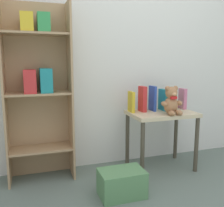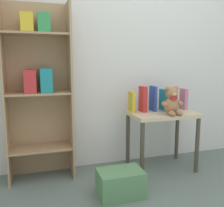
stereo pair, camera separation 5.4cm
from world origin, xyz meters
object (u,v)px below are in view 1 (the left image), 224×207
(book_standing_blue, at_px, (152,98))
(book_standing_red, at_px, (142,99))
(teddy_bear, at_px, (172,101))
(book_standing_teal, at_px, (164,100))
(display_table, at_px, (161,121))
(book_standing_green, at_px, (172,101))
(storage_bin, at_px, (122,183))
(book_standing_yellow, at_px, (131,102))
(book_standing_pink, at_px, (183,99))
(bookshelf_side, at_px, (38,83))

(book_standing_blue, bearing_deg, book_standing_red, -176.16)
(teddy_bear, distance_m, book_standing_teal, 0.19)
(book_standing_red, xyz_separation_m, book_standing_blue, (0.12, 0.01, -0.00))
(teddy_bear, bearing_deg, display_table, 105.18)
(book_standing_green, xyz_separation_m, storage_bin, (-0.74, -0.48, -0.57))
(book_standing_green, bearing_deg, book_standing_red, -177.54)
(book_standing_yellow, distance_m, book_standing_red, 0.12)
(teddy_bear, relative_size, book_standing_red, 1.06)
(book_standing_red, distance_m, book_standing_blue, 0.12)
(book_standing_yellow, bearing_deg, teddy_bear, -33.22)
(book_standing_yellow, height_order, book_standing_pink, book_standing_pink)
(book_standing_yellow, xyz_separation_m, book_standing_teal, (0.35, -0.02, 0.01))
(display_table, distance_m, storage_bin, 0.79)
(teddy_bear, xyz_separation_m, book_standing_blue, (-0.09, 0.21, 0.00))
(teddy_bear, relative_size, book_standing_yellow, 1.32)
(display_table, bearing_deg, book_standing_yellow, 162.54)
(book_standing_blue, bearing_deg, storage_bin, -138.29)
(display_table, bearing_deg, storage_bin, -145.73)
(book_standing_red, xyz_separation_m, book_standing_green, (0.35, 0.01, -0.03))
(book_standing_red, relative_size, book_standing_pink, 1.18)
(book_standing_green, bearing_deg, book_standing_pink, -3.40)
(book_standing_yellow, xyz_separation_m, book_standing_red, (0.12, -0.01, 0.02))
(bookshelf_side, relative_size, book_standing_teal, 7.42)
(bookshelf_side, relative_size, book_standing_blue, 6.37)
(display_table, distance_m, book_standing_green, 0.27)
(teddy_bear, xyz_separation_m, storage_bin, (-0.60, -0.27, -0.60))
(book_standing_pink, xyz_separation_m, storage_bin, (-0.86, -0.47, -0.59))
(book_standing_red, distance_m, book_standing_teal, 0.23)
(book_standing_blue, relative_size, book_standing_green, 1.36)
(book_standing_blue, relative_size, book_standing_teal, 1.16)
(book_standing_blue, height_order, storage_bin, book_standing_blue)
(teddy_bear, bearing_deg, book_standing_red, 135.68)
(book_standing_yellow, bearing_deg, storage_bin, -120.17)
(teddy_bear, height_order, book_standing_blue, teddy_bear)
(bookshelf_side, bearing_deg, book_standing_red, -5.49)
(book_standing_blue, xyz_separation_m, book_standing_teal, (0.12, -0.02, -0.02))
(display_table, xyz_separation_m, book_standing_green, (0.17, 0.09, 0.19))
(bookshelf_side, bearing_deg, book_standing_blue, -4.34)
(book_standing_yellow, xyz_separation_m, book_standing_green, (0.47, 0.00, -0.01))
(book_standing_teal, bearing_deg, book_standing_pink, 2.12)
(book_standing_blue, bearing_deg, book_standing_pink, -3.06)
(book_standing_red, bearing_deg, storage_bin, -131.64)
(bookshelf_side, distance_m, book_standing_blue, 1.12)
(display_table, relative_size, book_standing_pink, 2.99)
(book_standing_yellow, height_order, book_standing_red, book_standing_red)
(display_table, bearing_deg, book_standing_red, 154.50)
(display_table, distance_m, book_standing_teal, 0.22)
(book_standing_blue, xyz_separation_m, storage_bin, (-0.51, -0.48, -0.60))
(book_standing_red, height_order, book_standing_green, book_standing_red)
(book_standing_red, bearing_deg, book_standing_teal, -4.23)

